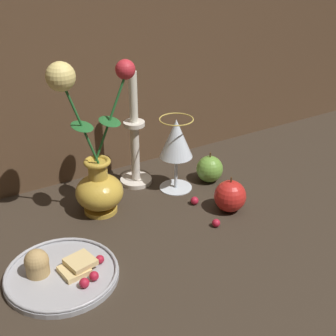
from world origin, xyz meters
TOP-DOWN VIEW (x-y plane):
  - ground_plane at (0.00, 0.00)m, footprint 2.40×2.40m
  - vase at (-0.07, 0.10)m, footprint 0.19×0.10m
  - plate_with_pastries at (-0.22, -0.07)m, footprint 0.21×0.21m
  - wine_glass at (0.13, 0.10)m, footprint 0.08×0.08m
  - candlestick at (0.06, 0.18)m, footprint 0.08×0.08m
  - apple_beside_vase at (0.22, 0.09)m, footprint 0.07×0.07m
  - apple_near_glass at (0.18, -0.04)m, footprint 0.07×0.07m
  - berry_near_plate at (0.12, -0.08)m, footprint 0.02×0.02m
  - berry_front_center at (0.13, 0.02)m, footprint 0.02×0.02m

SIDE VIEW (x-z plane):
  - ground_plane at x=0.00m, z-range 0.00..0.00m
  - berry_near_plate at x=0.12m, z-range 0.00..0.02m
  - berry_front_center at x=0.13m, z-range 0.00..0.02m
  - plate_with_pastries at x=-0.22m, z-range -0.02..0.04m
  - apple_beside_vase at x=0.22m, z-range -0.01..0.07m
  - apple_near_glass at x=0.18m, z-range -0.01..0.08m
  - candlestick at x=0.06m, z-range -0.04..0.25m
  - vase at x=-0.07m, z-range -0.07..0.28m
  - wine_glass at x=0.13m, z-range 0.03..0.21m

